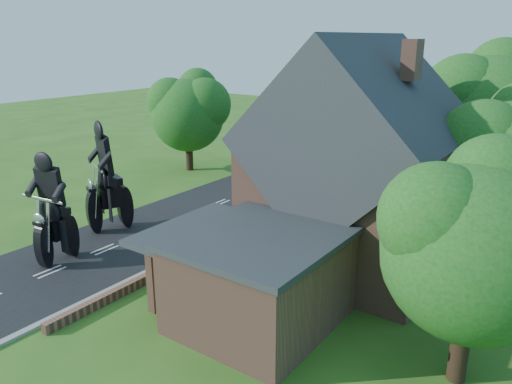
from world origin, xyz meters
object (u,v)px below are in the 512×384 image
Objects in this scene: garden_wall at (235,234)px; annex at (258,277)px; motorcycle_lead at (58,246)px; motorcycle_follow at (110,214)px; house at (357,171)px.

annex is (5.57, -5.80, 1.57)m from garden_wall.
motorcycle_lead is 0.88× the size of motorcycle_follow.
house is at bearing 84.76° from annex.
annex is at bearing -95.24° from house.
motorcycle_lead is (-11.09, -8.12, -3.55)m from house.
garden_wall is 6.93m from motorcycle_follow.
house is 13.48m from motorcycle_follow.
garden_wall is 3.12× the size of annex.
garden_wall is 8.66m from motorcycle_lead.
house is 5.31× the size of motorcycle_follow.
motorcycle_lead is at bearing 129.96° from motorcycle_follow.
motorcycle_lead is at bearing -172.84° from annex.
garden_wall is at bearing -131.72° from motorcycle_follow.
garden_wall is at bearing -131.53° from motorcycle_lead.
house is (6.19, 1.00, 4.14)m from garden_wall.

